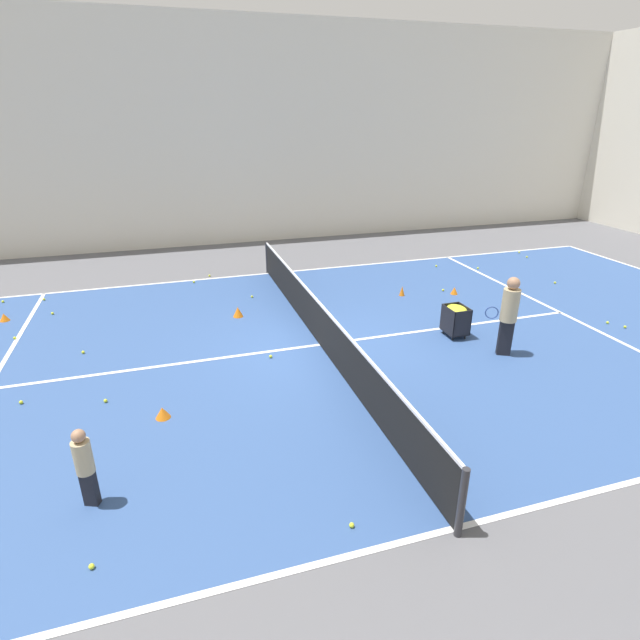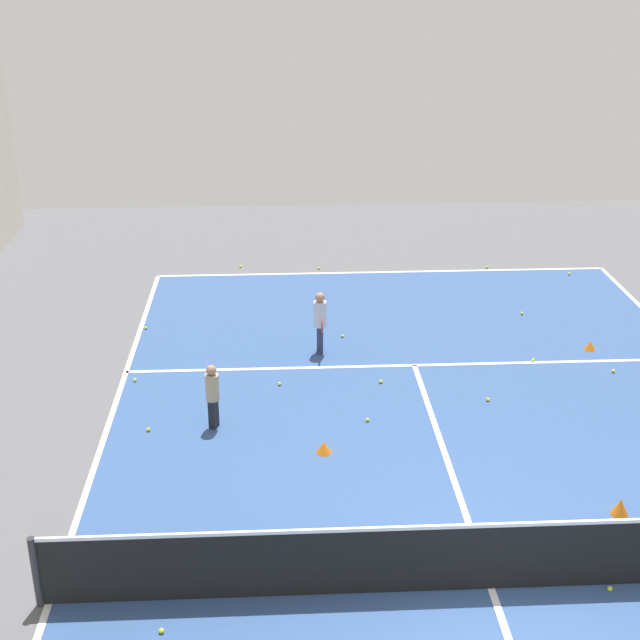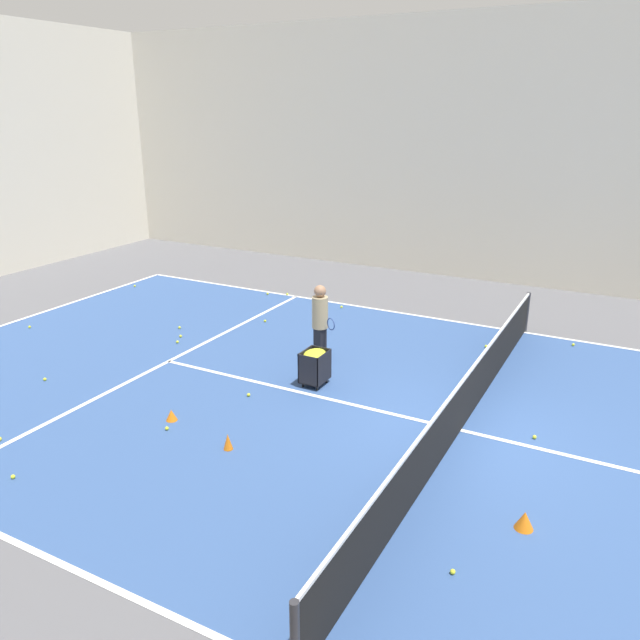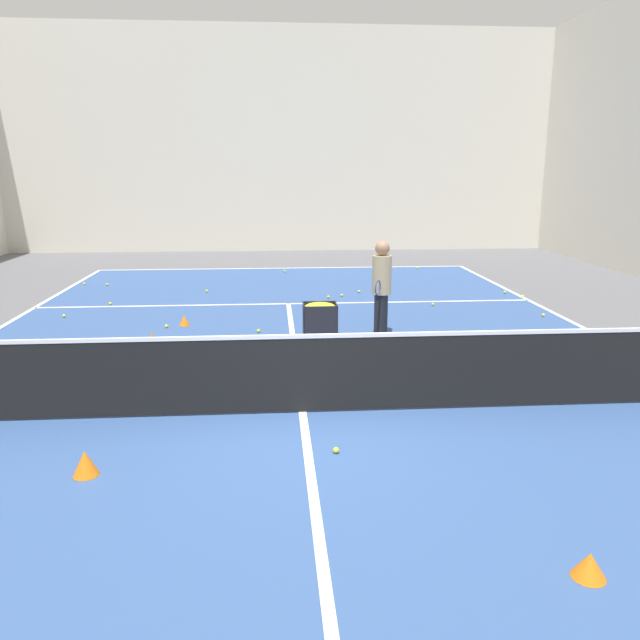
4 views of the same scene
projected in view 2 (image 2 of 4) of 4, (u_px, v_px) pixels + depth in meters
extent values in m
plane|color=#5B5B60|center=(491.00, 589.00, 11.76)|extent=(37.72, 37.72, 0.00)
cube|color=#335189|center=(491.00, 589.00, 11.76)|extent=(11.56, 24.60, 0.00)
cube|color=white|center=(382.00, 272.00, 23.07)|extent=(11.56, 0.10, 0.00)
cube|color=white|center=(49.00, 604.00, 11.48)|extent=(0.10, 24.60, 0.00)
cube|color=white|center=(414.00, 365.00, 17.98)|extent=(11.56, 0.10, 0.00)
cube|color=white|center=(491.00, 588.00, 11.76)|extent=(0.10, 13.53, 0.00)
cylinder|color=#2D2D33|center=(36.00, 572.00, 11.27)|extent=(0.10, 0.10, 1.04)
cube|color=black|center=(494.00, 558.00, 11.56)|extent=(11.66, 0.03, 0.97)
cube|color=white|center=(497.00, 525.00, 11.36)|extent=(11.66, 0.04, 0.05)
cube|color=#2D3351|center=(320.00, 339.00, 18.43)|extent=(0.15, 0.22, 0.60)
cylinder|color=silver|center=(320.00, 314.00, 18.21)|extent=(0.29, 0.29, 0.54)
sphere|color=#A87A5B|center=(320.00, 297.00, 18.07)|extent=(0.20, 0.20, 0.20)
torus|color=#B22D2D|center=(322.00, 326.00, 17.97)|extent=(0.05, 0.29, 0.28)
cube|color=black|center=(214.00, 413.00, 15.59)|extent=(0.18, 0.22, 0.54)
cylinder|color=tan|center=(212.00, 387.00, 15.39)|extent=(0.32, 0.32, 0.48)
sphere|color=#A87A5B|center=(211.00, 370.00, 15.26)|extent=(0.18, 0.18, 0.18)
cone|color=orange|center=(620.00, 507.00, 13.24)|extent=(0.27, 0.27, 0.27)
cone|color=orange|center=(324.00, 447.00, 14.86)|extent=(0.26, 0.26, 0.21)
cone|color=orange|center=(590.00, 345.00, 18.64)|extent=(0.24, 0.24, 0.20)
sphere|color=yellow|center=(148.00, 429.00, 15.54)|extent=(0.07, 0.07, 0.07)
sphere|color=yellow|center=(613.00, 371.00, 17.67)|extent=(0.07, 0.07, 0.07)
sphere|color=yellow|center=(343.00, 336.00, 19.24)|extent=(0.07, 0.07, 0.07)
sphere|color=yellow|center=(610.00, 589.00, 11.71)|extent=(0.07, 0.07, 0.07)
sphere|color=yellow|center=(487.00, 267.00, 23.34)|extent=(0.07, 0.07, 0.07)
sphere|color=yellow|center=(146.00, 328.00, 19.65)|extent=(0.07, 0.07, 0.07)
sphere|color=yellow|center=(280.00, 384.00, 17.15)|extent=(0.07, 0.07, 0.07)
sphere|color=yellow|center=(569.00, 274.00, 22.87)|extent=(0.07, 0.07, 0.07)
sphere|color=yellow|center=(319.00, 268.00, 23.27)|extent=(0.07, 0.07, 0.07)
sphere|color=yellow|center=(533.00, 360.00, 18.13)|extent=(0.07, 0.07, 0.07)
sphere|color=yellow|center=(381.00, 382.00, 17.24)|extent=(0.07, 0.07, 0.07)
sphere|color=yellow|center=(522.00, 313.00, 20.42)|extent=(0.07, 0.07, 0.07)
sphere|color=yellow|center=(368.00, 420.00, 15.86)|extent=(0.07, 0.07, 0.07)
sphere|color=yellow|center=(135.00, 380.00, 17.30)|extent=(0.07, 0.07, 0.07)
sphere|color=yellow|center=(98.00, 542.00, 12.63)|extent=(0.07, 0.07, 0.07)
sphere|color=yellow|center=(241.00, 266.00, 23.38)|extent=(0.07, 0.07, 0.07)
sphere|color=yellow|center=(451.00, 531.00, 12.86)|extent=(0.07, 0.07, 0.07)
sphere|color=yellow|center=(161.00, 631.00, 10.99)|extent=(0.07, 0.07, 0.07)
sphere|color=yellow|center=(488.00, 400.00, 16.56)|extent=(0.07, 0.07, 0.07)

